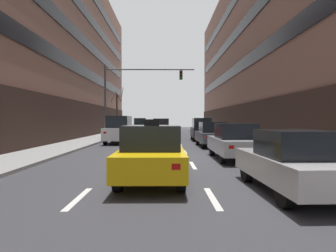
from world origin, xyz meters
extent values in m
plane|color=#38383D|center=(0.00, 0.00, 0.00)|extent=(120.00, 120.00, 0.00)
cube|color=gray|center=(-6.32, 0.00, 0.07)|extent=(3.02, 80.00, 0.14)
cube|color=gray|center=(6.32, 0.00, 0.07)|extent=(3.02, 80.00, 0.14)
cube|color=black|center=(-7.79, 0.00, 6.78)|extent=(0.08, 76.00, 1.10)
cube|color=black|center=(7.79, 0.00, 7.13)|extent=(0.08, 76.00, 1.10)
cube|color=silver|center=(-1.60, -8.00, 0.00)|extent=(0.16, 2.00, 0.01)
cube|color=silver|center=(-1.60, -3.00, 0.00)|extent=(0.16, 2.00, 0.01)
cube|color=silver|center=(-1.60, 2.00, 0.00)|extent=(0.16, 2.00, 0.01)
cube|color=silver|center=(-1.60, 7.00, 0.00)|extent=(0.16, 2.00, 0.01)
cube|color=silver|center=(-1.60, 12.00, 0.00)|extent=(0.16, 2.00, 0.01)
cube|color=silver|center=(-1.60, 17.00, 0.00)|extent=(0.16, 2.00, 0.01)
cube|color=silver|center=(-1.60, 22.00, 0.00)|extent=(0.16, 2.00, 0.01)
cube|color=silver|center=(-1.60, 27.00, 0.00)|extent=(0.16, 2.00, 0.01)
cube|color=silver|center=(-1.60, 32.00, 0.00)|extent=(0.16, 2.00, 0.01)
cube|color=silver|center=(1.60, -8.00, 0.00)|extent=(0.16, 2.00, 0.01)
cube|color=silver|center=(1.60, -3.00, 0.00)|extent=(0.16, 2.00, 0.01)
cube|color=silver|center=(1.60, 2.00, 0.00)|extent=(0.16, 2.00, 0.01)
cube|color=silver|center=(1.60, 7.00, 0.00)|extent=(0.16, 2.00, 0.01)
cube|color=silver|center=(1.60, 12.00, 0.00)|extent=(0.16, 2.00, 0.01)
cube|color=silver|center=(1.60, 17.00, 0.00)|extent=(0.16, 2.00, 0.01)
cube|color=silver|center=(1.60, 22.00, 0.00)|extent=(0.16, 2.00, 0.01)
cube|color=silver|center=(1.60, 27.00, 0.00)|extent=(0.16, 2.00, 0.01)
cube|color=silver|center=(1.60, 32.00, 0.00)|extent=(0.16, 2.00, 0.01)
cylinder|color=black|center=(-0.72, 15.77, 0.31)|extent=(0.21, 0.62, 0.62)
cylinder|color=black|center=(0.78, 15.78, 0.31)|extent=(0.21, 0.62, 0.62)
cylinder|color=black|center=(-0.72, 13.23, 0.31)|extent=(0.21, 0.62, 0.62)
cylinder|color=black|center=(0.79, 13.23, 0.31)|extent=(0.21, 0.62, 0.62)
cube|color=maroon|center=(0.03, 14.50, 0.74)|extent=(1.74, 4.15, 0.85)
cube|color=black|center=(0.03, 14.50, 1.58)|extent=(1.51, 2.46, 0.85)
cube|color=white|center=(-0.58, 16.54, 0.88)|extent=(0.19, 0.08, 0.13)
cube|color=red|center=(-0.57, 12.46, 0.88)|extent=(0.19, 0.08, 0.13)
cube|color=white|center=(0.64, 16.54, 0.88)|extent=(0.19, 0.08, 0.13)
cube|color=red|center=(0.64, 12.47, 0.88)|extent=(0.19, 0.08, 0.13)
cylinder|color=black|center=(-4.00, 9.56, 0.34)|extent=(0.24, 0.68, 0.68)
cylinder|color=black|center=(-2.36, 9.53, 0.34)|extent=(0.24, 0.68, 0.68)
cylinder|color=black|center=(-4.05, 6.79, 0.34)|extent=(0.24, 0.68, 0.68)
cylinder|color=black|center=(-2.41, 6.77, 0.34)|extent=(0.24, 0.68, 0.68)
cube|color=white|center=(-3.20, 8.16, 0.80)|extent=(1.96, 4.54, 0.92)
cube|color=black|center=(-3.20, 8.16, 1.72)|extent=(1.68, 2.69, 0.92)
cube|color=white|center=(-3.83, 10.39, 0.96)|extent=(0.21, 0.09, 0.14)
cube|color=red|center=(-3.90, 5.96, 0.96)|extent=(0.21, 0.09, 0.14)
cube|color=white|center=(-2.51, 10.36, 0.96)|extent=(0.21, 0.09, 0.14)
cube|color=red|center=(-2.58, 5.94, 0.96)|extent=(0.21, 0.09, 0.14)
cylinder|color=black|center=(-0.76, -4.53, 0.34)|extent=(0.23, 0.69, 0.68)
cylinder|color=black|center=(0.90, -4.53, 0.34)|extent=(0.23, 0.69, 0.68)
cylinder|color=black|center=(-0.77, -7.32, 0.34)|extent=(0.23, 0.69, 0.68)
cylinder|color=black|center=(0.89, -7.33, 0.34)|extent=(0.23, 0.69, 0.68)
cube|color=yellow|center=(0.06, -5.93, 0.67)|extent=(1.92, 4.57, 0.66)
cube|color=black|center=(0.06, -6.14, 1.36)|extent=(1.67, 1.98, 0.71)
cube|color=white|center=(-0.60, -3.68, 0.79)|extent=(0.21, 0.08, 0.15)
cube|color=red|center=(-0.61, -8.17, 0.79)|extent=(0.21, 0.08, 0.15)
cube|color=white|center=(0.74, -3.69, 0.79)|extent=(0.21, 0.08, 0.15)
cube|color=red|center=(0.72, -8.17, 0.79)|extent=(0.21, 0.08, 0.15)
cube|color=black|center=(0.06, -6.14, 1.80)|extent=(0.46, 0.21, 0.19)
cylinder|color=black|center=(-4.01, 27.94, 0.33)|extent=(0.24, 0.66, 0.66)
cylinder|color=black|center=(-2.41, 27.99, 0.33)|extent=(0.24, 0.66, 0.66)
cylinder|color=black|center=(-3.93, 25.25, 0.33)|extent=(0.24, 0.66, 0.66)
cylinder|color=black|center=(-2.34, 25.30, 0.33)|extent=(0.24, 0.66, 0.66)
cube|color=#1E512D|center=(-3.17, 26.62, 0.78)|extent=(1.96, 4.43, 0.90)
cube|color=black|center=(-3.17, 26.62, 1.67)|extent=(1.67, 2.63, 0.90)
cube|color=white|center=(-3.87, 28.75, 0.93)|extent=(0.20, 0.09, 0.14)
cube|color=red|center=(-3.75, 24.45, 0.93)|extent=(0.20, 0.09, 0.14)
cube|color=white|center=(-2.59, 28.79, 0.93)|extent=(0.20, 0.09, 0.14)
cube|color=red|center=(-2.47, 24.49, 0.93)|extent=(0.20, 0.09, 0.14)
cylinder|color=black|center=(2.95, -6.15, 0.32)|extent=(0.23, 0.65, 0.65)
cylinder|color=black|center=(4.51, -6.11, 0.32)|extent=(0.23, 0.65, 0.65)
cylinder|color=black|center=(3.01, -8.80, 0.32)|extent=(0.23, 0.65, 0.65)
cube|color=white|center=(3.76, -7.46, 0.64)|extent=(1.91, 4.36, 0.63)
cube|color=black|center=(3.77, -7.65, 1.28)|extent=(1.61, 1.90, 0.67)
cube|color=white|center=(3.08, -5.36, 0.75)|extent=(0.20, 0.08, 0.14)
cube|color=red|center=(3.19, -9.59, 0.75)|extent=(0.20, 0.08, 0.14)
cube|color=white|center=(4.34, -5.33, 0.75)|extent=(0.20, 0.08, 0.14)
cylinder|color=black|center=(2.93, 0.26, 0.34)|extent=(0.23, 0.69, 0.69)
cylinder|color=black|center=(4.59, 0.26, 0.34)|extent=(0.23, 0.69, 0.69)
cylinder|color=black|center=(2.94, -2.54, 0.34)|extent=(0.23, 0.69, 0.69)
cylinder|color=black|center=(4.60, -2.54, 0.34)|extent=(0.23, 0.69, 0.69)
cube|color=#B7BABF|center=(3.76, -1.14, 0.67)|extent=(1.92, 4.57, 0.66)
cube|color=black|center=(3.76, -1.35, 1.36)|extent=(1.67, 1.98, 0.71)
cube|color=white|center=(3.09, 1.10, 0.79)|extent=(0.21, 0.08, 0.15)
cube|color=red|center=(3.10, -3.38, 0.79)|extent=(0.21, 0.08, 0.15)
cube|color=white|center=(4.42, 1.11, 0.79)|extent=(0.21, 0.08, 0.15)
cube|color=red|center=(4.44, -3.38, 0.79)|extent=(0.21, 0.08, 0.15)
cylinder|color=black|center=(2.90, 6.90, 0.35)|extent=(0.24, 0.70, 0.69)
cylinder|color=black|center=(4.58, 6.93, 0.35)|extent=(0.24, 0.70, 0.69)
cylinder|color=black|center=(2.95, 4.07, 0.35)|extent=(0.24, 0.70, 0.69)
cylinder|color=black|center=(4.63, 4.10, 0.35)|extent=(0.24, 0.70, 0.69)
cube|color=#474C51|center=(3.76, 5.50, 0.68)|extent=(2.01, 4.65, 0.67)
cube|color=black|center=(3.77, 5.29, 1.37)|extent=(1.71, 2.02, 0.71)
cube|color=white|center=(3.05, 7.76, 0.80)|extent=(0.21, 0.09, 0.15)
cube|color=red|center=(3.13, 3.23, 0.80)|extent=(0.21, 0.09, 0.15)
cube|color=white|center=(4.40, 7.78, 0.80)|extent=(0.21, 0.09, 0.15)
cube|color=red|center=(4.48, 3.25, 0.80)|extent=(0.21, 0.09, 0.15)
cylinder|color=black|center=(3.02, 12.96, 0.32)|extent=(0.22, 0.64, 0.63)
cylinder|color=black|center=(4.56, 12.93, 0.32)|extent=(0.22, 0.64, 0.63)
cylinder|color=black|center=(2.97, 10.37, 0.32)|extent=(0.22, 0.64, 0.63)
cylinder|color=black|center=(4.50, 10.34, 0.32)|extent=(0.22, 0.64, 0.63)
cube|color=black|center=(3.76, 11.65, 0.75)|extent=(1.85, 4.26, 0.86)
cube|color=black|center=(3.76, 11.65, 1.61)|extent=(1.59, 2.53, 0.86)
cube|color=white|center=(3.19, 13.73, 0.90)|extent=(0.19, 0.08, 0.13)
cube|color=red|center=(3.10, 9.59, 0.90)|extent=(0.19, 0.08, 0.13)
cube|color=white|center=(4.42, 13.71, 0.90)|extent=(0.19, 0.08, 0.13)
cube|color=red|center=(4.34, 9.56, 0.90)|extent=(0.19, 0.08, 0.13)
cylinder|color=#4C4C51|center=(-5.21, 12.42, 3.58)|extent=(0.18, 0.18, 6.88)
cylinder|color=#4C4C51|center=(-1.01, 12.42, 6.62)|extent=(8.40, 0.12, 0.12)
cube|color=black|center=(1.93, 12.42, 6.10)|extent=(0.28, 0.24, 0.84)
sphere|color=#4B0704|center=(1.93, 12.28, 6.36)|extent=(0.17, 0.17, 0.17)
sphere|color=#523505|center=(1.93, 12.28, 6.10)|extent=(0.17, 0.17, 0.17)
sphere|color=green|center=(1.93, 12.28, 5.84)|extent=(0.17, 0.17, 0.17)
cylinder|color=#4C3823|center=(-6.02, 23.72, 2.75)|extent=(0.22, 0.22, 5.22)
cylinder|color=#42301E|center=(-5.36, 23.97, 5.32)|extent=(0.57, 1.39, 1.66)
cylinder|color=#42301E|center=(-6.51, 24.02, 5.02)|extent=(0.67, 1.05, 1.61)
cylinder|color=#42301E|center=(-6.65, 23.59, 4.41)|extent=(0.34, 1.31, 0.73)
cylinder|color=#42301E|center=(-5.70, 23.42, 4.83)|extent=(0.70, 0.72, 1.17)
camera|label=1|loc=(0.48, -14.89, 1.88)|focal=30.95mm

